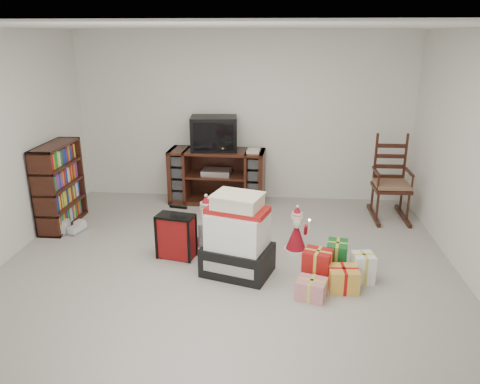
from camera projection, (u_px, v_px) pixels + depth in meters
name	position (u px, v px, depth m)	size (l,w,h in m)	color
room	(224.00, 160.00, 4.63)	(5.01, 5.01, 2.51)	#AFAAA0
tv_stand	(217.00, 176.00, 7.02)	(1.44, 0.57, 0.81)	#401F12
bookshelf	(59.00, 187.00, 6.13)	(0.30, 0.90, 1.10)	#3B1910
rocking_chair	(390.00, 188.00, 6.47)	(0.48, 0.79, 1.20)	#3B1910
gift_pile	(238.00, 240.00, 4.91)	(0.81, 0.69, 0.87)	black
red_suitcase	(176.00, 236.00, 5.29)	(0.43, 0.29, 0.61)	maroon
stocking	(232.00, 229.00, 5.34)	(0.30, 0.13, 0.64)	#0E800F
teddy_bear	(238.00, 256.00, 5.02)	(0.27, 0.24, 0.40)	brown
santa_figurine	(296.00, 234.00, 5.46)	(0.28, 0.26, 0.57)	maroon
mrs_claus_figurine	(207.00, 228.00, 5.55)	(0.32, 0.30, 0.66)	maroon
sneaker_pair	(71.00, 229.00, 6.04)	(0.35, 0.30, 0.10)	silver
gift_cluster	(335.00, 272.00, 4.78)	(0.78, 0.89, 0.27)	#A81513
crt_television	(214.00, 133.00, 6.84)	(0.71, 0.55, 0.49)	black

